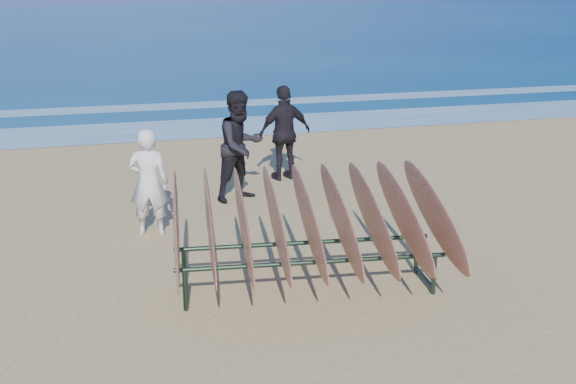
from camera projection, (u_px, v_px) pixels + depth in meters
name	position (u px, v px, depth m)	size (l,w,h in m)	color
ground	(305.00, 282.00, 9.06)	(120.00, 120.00, 0.00)	tan
ocean	(113.00, 25.00, 59.87)	(160.00, 160.00, 0.00)	navy
foam_near	(191.00, 128.00, 18.29)	(160.00, 160.00, 0.00)	white
foam_far	(174.00, 106.00, 21.53)	(160.00, 160.00, 0.00)	white
surfboard_rack	(308.00, 220.00, 8.55)	(3.44, 2.90, 1.49)	#1C2D22
person_white	(149.00, 182.00, 10.53)	(0.58, 0.38, 1.60)	silver
person_dark_a	(241.00, 146.00, 12.20)	(0.91, 0.71, 1.88)	black
person_dark_b	(285.00, 133.00, 13.47)	(1.04, 0.43, 1.78)	black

